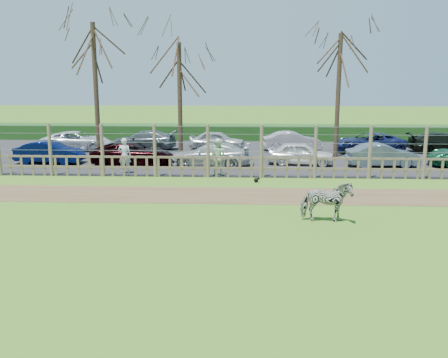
{
  "coord_description": "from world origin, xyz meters",
  "views": [
    {
      "loc": [
        1.77,
        -15.0,
        4.85
      ],
      "look_at": [
        1.0,
        2.5,
        1.1
      ],
      "focal_mm": 40.0,
      "sensor_mm": 36.0,
      "label": 1
    }
  ],
  "objects_px": {
    "car_10": "(217,140)",
    "visitor_a": "(125,156)",
    "crow": "(256,180)",
    "car_4": "(301,153)",
    "car_11": "(292,141)",
    "car_13": "(443,143)",
    "tree_right": "(339,65)",
    "car_2": "(133,153)",
    "car_9": "(144,140)",
    "tree_left": "(94,58)",
    "car_5": "(382,155)",
    "car_1": "(50,152)",
    "car_8": "(77,141)",
    "visitor_b": "(217,157)",
    "tree_mid": "(179,72)",
    "zebra": "(326,202)",
    "car_12": "(369,143)",
    "car_3": "(211,155)"
  },
  "relations": [
    {
      "from": "car_4",
      "to": "car_8",
      "type": "relative_size",
      "value": 0.82
    },
    {
      "from": "tree_left",
      "to": "crow",
      "type": "relative_size",
      "value": 28.05
    },
    {
      "from": "tree_right",
      "to": "car_5",
      "type": "distance_m",
      "value": 5.85
    },
    {
      "from": "car_8",
      "to": "car_10",
      "type": "bearing_deg",
      "value": -89.56
    },
    {
      "from": "car_4",
      "to": "car_11",
      "type": "distance_m",
      "value": 4.75
    },
    {
      "from": "visitor_a",
      "to": "car_4",
      "type": "xyz_separation_m",
      "value": [
        8.81,
        2.75,
        -0.26
      ]
    },
    {
      "from": "car_10",
      "to": "visitor_a",
      "type": "bearing_deg",
      "value": 157.04
    },
    {
      "from": "zebra",
      "to": "car_1",
      "type": "height_order",
      "value": "zebra"
    },
    {
      "from": "car_1",
      "to": "car_13",
      "type": "bearing_deg",
      "value": -75.36
    },
    {
      "from": "car_9",
      "to": "car_4",
      "type": "bearing_deg",
      "value": 66.04
    },
    {
      "from": "visitor_a",
      "to": "car_1",
      "type": "bearing_deg",
      "value": -25.77
    },
    {
      "from": "car_9",
      "to": "zebra",
      "type": "bearing_deg",
      "value": 34.34
    },
    {
      "from": "car_4",
      "to": "car_9",
      "type": "distance_m",
      "value": 10.64
    },
    {
      "from": "crow",
      "to": "car_2",
      "type": "distance_m",
      "value": 7.62
    },
    {
      "from": "car_4",
      "to": "tree_mid",
      "type": "bearing_deg",
      "value": 79.58
    },
    {
      "from": "car_2",
      "to": "car_4",
      "type": "height_order",
      "value": "same"
    },
    {
      "from": "tree_right",
      "to": "car_1",
      "type": "height_order",
      "value": "tree_right"
    },
    {
      "from": "visitor_a",
      "to": "car_5",
      "type": "bearing_deg",
      "value": -167.77
    },
    {
      "from": "car_2",
      "to": "visitor_b",
      "type": "bearing_deg",
      "value": -121.75
    },
    {
      "from": "car_2",
      "to": "car_4",
      "type": "distance_m",
      "value": 8.97
    },
    {
      "from": "tree_right",
      "to": "car_2",
      "type": "distance_m",
      "value": 12.53
    },
    {
      "from": "visitor_b",
      "to": "crow",
      "type": "bearing_deg",
      "value": 156.6
    },
    {
      "from": "car_2",
      "to": "car_4",
      "type": "xyz_separation_m",
      "value": [
        8.96,
        0.46,
        0.0
      ]
    },
    {
      "from": "car_3",
      "to": "car_11",
      "type": "xyz_separation_m",
      "value": [
        4.75,
        5.41,
        0.0
      ]
    },
    {
      "from": "car_4",
      "to": "tree_right",
      "type": "bearing_deg",
      "value": -34.17
    },
    {
      "from": "car_2",
      "to": "car_11",
      "type": "distance_m",
      "value": 10.33
    },
    {
      "from": "car_2",
      "to": "zebra",
      "type": "bearing_deg",
      "value": -143.07
    },
    {
      "from": "car_1",
      "to": "car_4",
      "type": "relative_size",
      "value": 1.03
    },
    {
      "from": "tree_mid",
      "to": "car_12",
      "type": "xyz_separation_m",
      "value": [
        11.34,
        2.27,
        -4.23
      ]
    },
    {
      "from": "tree_mid",
      "to": "car_8",
      "type": "bearing_deg",
      "value": 162.07
    },
    {
      "from": "tree_left",
      "to": "car_8",
      "type": "height_order",
      "value": "tree_left"
    },
    {
      "from": "tree_left",
      "to": "car_8",
      "type": "distance_m",
      "value": 6.38
    },
    {
      "from": "visitor_b",
      "to": "car_9",
      "type": "distance_m",
      "value": 9.33
    },
    {
      "from": "tree_mid",
      "to": "visitor_a",
      "type": "height_order",
      "value": "tree_mid"
    },
    {
      "from": "crow",
      "to": "car_11",
      "type": "xyz_separation_m",
      "value": [
        2.42,
        9.14,
        0.53
      ]
    },
    {
      "from": "car_1",
      "to": "car_12",
      "type": "distance_m",
      "value": 18.73
    },
    {
      "from": "car_1",
      "to": "car_8",
      "type": "height_order",
      "value": "same"
    },
    {
      "from": "crow",
      "to": "car_4",
      "type": "xyz_separation_m",
      "value": [
        2.45,
        4.39,
        0.53
      ]
    },
    {
      "from": "visitor_a",
      "to": "car_4",
      "type": "distance_m",
      "value": 9.24
    },
    {
      "from": "car_2",
      "to": "car_9",
      "type": "height_order",
      "value": "same"
    },
    {
      "from": "zebra",
      "to": "car_4",
      "type": "xyz_separation_m",
      "value": [
        0.28,
        10.38,
        -0.05
      ]
    },
    {
      "from": "car_10",
      "to": "car_12",
      "type": "distance_m",
      "value": 9.39
    },
    {
      "from": "car_2",
      "to": "car_12",
      "type": "bearing_deg",
      "value": -74.61
    },
    {
      "from": "car_4",
      "to": "car_11",
      "type": "xyz_separation_m",
      "value": [
        -0.03,
        4.75,
        0.0
      ]
    },
    {
      "from": "tree_left",
      "to": "car_5",
      "type": "xyz_separation_m",
      "value": [
        15.36,
        -1.6,
        -4.98
      ]
    },
    {
      "from": "car_5",
      "to": "car_11",
      "type": "height_order",
      "value": "same"
    },
    {
      "from": "visitor_a",
      "to": "car_8",
      "type": "height_order",
      "value": "visitor_a"
    },
    {
      "from": "crow",
      "to": "car_13",
      "type": "relative_size",
      "value": 0.07
    },
    {
      "from": "zebra",
      "to": "car_5",
      "type": "height_order",
      "value": "zebra"
    },
    {
      "from": "car_1",
      "to": "car_8",
      "type": "distance_m",
      "value": 4.56
    }
  ]
}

